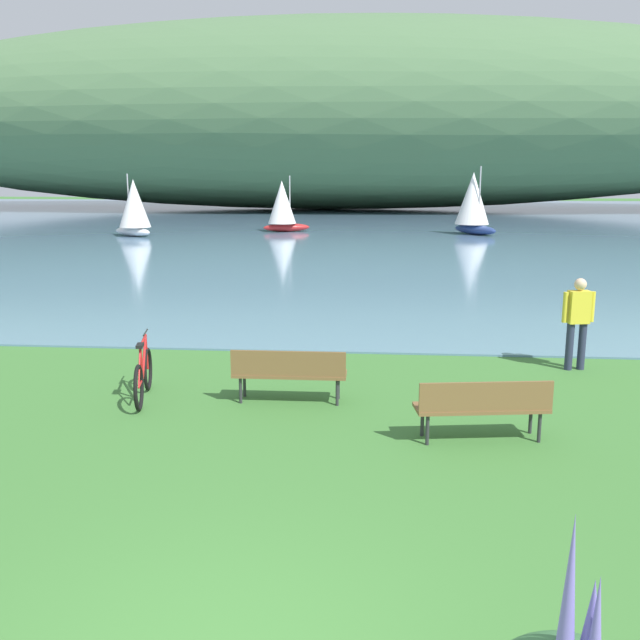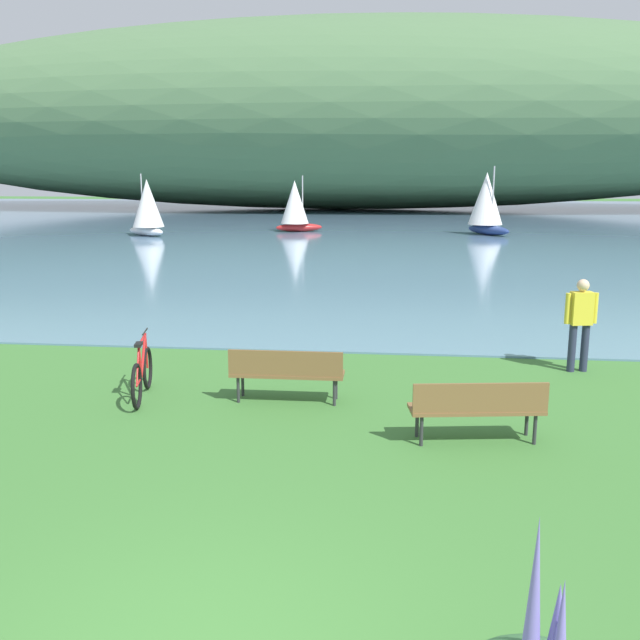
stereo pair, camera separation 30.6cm
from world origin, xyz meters
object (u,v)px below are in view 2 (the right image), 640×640
object	(u,v)px
sailboat_nearest_to_shore	(295,205)
park_bench_near_camera	(478,406)
sailboat_toward_hillside	(147,207)
sailboat_mid_bay	(486,203)
park_bench_further_along	(287,371)
bicycle_leaning_near_bench	(142,374)
person_at_shoreline	(581,319)

from	to	relation	value
sailboat_nearest_to_shore	park_bench_near_camera	bearing A→B (deg)	-77.67
sailboat_nearest_to_shore	sailboat_toward_hillside	bearing A→B (deg)	-153.94
sailboat_mid_bay	sailboat_toward_hillside	bearing A→B (deg)	-170.98
sailboat_nearest_to_shore	sailboat_mid_bay	world-z (taller)	sailboat_mid_bay
park_bench_further_along	sailboat_nearest_to_shore	bearing A→B (deg)	98.02
park_bench_further_along	sailboat_nearest_to_shore	world-z (taller)	sailboat_nearest_to_shore
park_bench_near_camera	sailboat_nearest_to_shore	bearing A→B (deg)	102.33
bicycle_leaning_near_bench	sailboat_toward_hillside	size ratio (longest dim) A/B	0.50
park_bench_further_along	sailboat_mid_bay	bearing A→B (deg)	77.79
park_bench_further_along	sailboat_nearest_to_shore	xyz separation A→B (m)	(-4.54, 32.23, 1.11)
sailboat_nearest_to_shore	sailboat_mid_bay	bearing A→B (deg)	-4.14
park_bench_further_along	person_at_shoreline	distance (m)	5.57
sailboat_toward_hillside	park_bench_near_camera	bearing A→B (deg)	-62.81
person_at_shoreline	sailboat_toward_hillside	bearing A→B (deg)	123.94
person_at_shoreline	sailboat_toward_hillside	distance (m)	31.36
park_bench_near_camera	park_bench_further_along	xyz separation A→B (m)	(-2.81, 1.40, 0.00)
park_bench_near_camera	sailboat_mid_bay	world-z (taller)	sailboat_mid_bay
park_bench_further_along	sailboat_nearest_to_shore	size ratio (longest dim) A/B	0.53
bicycle_leaning_near_bench	sailboat_mid_bay	world-z (taller)	sailboat_mid_bay
sailboat_nearest_to_shore	person_at_shoreline	bearing A→B (deg)	-72.24
sailboat_toward_hillside	sailboat_nearest_to_shore	bearing A→B (deg)	26.06
park_bench_near_camera	sailboat_mid_bay	distance (m)	33.08
park_bench_near_camera	park_bench_further_along	distance (m)	3.14
sailboat_mid_bay	park_bench_near_camera	bearing A→B (deg)	-96.93
park_bench_near_camera	bicycle_leaning_near_bench	world-z (taller)	bicycle_leaning_near_bench
park_bench_near_camera	bicycle_leaning_near_bench	distance (m)	5.34
park_bench_further_along	sailboat_toward_hillside	bearing A→B (deg)	113.75
park_bench_near_camera	person_at_shoreline	world-z (taller)	person_at_shoreline
park_bench_near_camera	bicycle_leaning_near_bench	xyz separation A→B (m)	(-5.16, 1.36, -0.12)
sailboat_nearest_to_shore	sailboat_toward_hillside	world-z (taller)	sailboat_toward_hillside
sailboat_mid_bay	sailboat_toward_hillside	size ratio (longest dim) A/B	1.12
sailboat_toward_hillside	person_at_shoreline	bearing A→B (deg)	-56.06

